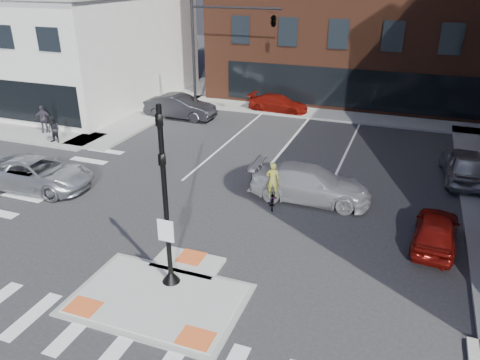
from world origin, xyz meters
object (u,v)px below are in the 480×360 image
at_px(bg_car_dark, 180,107).
at_px(cyclist, 272,192).
at_px(bg_car_red, 278,104).
at_px(pedestrian_b, 43,119).
at_px(bg_car_silver, 465,165).
at_px(pedestrian_a, 54,130).
at_px(white_pickup, 310,184).
at_px(silver_suv, 37,173).
at_px(red_sedan, 436,231).

bearing_deg(bg_car_dark, cyclist, -136.88).
height_order(bg_car_red, cyclist, cyclist).
distance_m(cyclist, pedestrian_b, 16.92).
xyz_separation_m(bg_car_silver, pedestrian_a, (-22.38, -3.00, 0.13)).
distance_m(bg_car_red, pedestrian_a, 15.48).
bearing_deg(bg_car_red, white_pickup, -155.18).
bearing_deg(white_pickup, silver_suv, 104.46).
relative_size(bg_car_dark, pedestrian_b, 2.90).
height_order(white_pickup, cyclist, cyclist).
distance_m(red_sedan, white_pickup, 5.72).
bearing_deg(bg_car_dark, silver_suv, 175.45).
xyz_separation_m(pedestrian_a, pedestrian_b, (-2.00, 1.36, 0.06)).
xyz_separation_m(red_sedan, pedestrian_a, (-21.03, 4.00, 0.29)).
bearing_deg(pedestrian_a, bg_car_silver, 8.23).
distance_m(red_sedan, cyclist, 6.77).
distance_m(silver_suv, white_pickup, 12.81).
bearing_deg(white_pickup, pedestrian_b, 79.30).
bearing_deg(bg_car_dark, pedestrian_b, 134.32).
distance_m(bg_car_silver, pedestrian_a, 22.58).
bearing_deg(pedestrian_b, white_pickup, -42.40).
height_order(silver_suv, red_sedan, silver_suv).
distance_m(red_sedan, bg_car_silver, 7.13).
bearing_deg(white_pickup, bg_car_silver, -54.74).
bearing_deg(cyclist, pedestrian_b, -31.97).
bearing_deg(bg_car_dark, pedestrian_a, 149.99).
height_order(bg_car_silver, cyclist, cyclist).
relative_size(silver_suv, bg_car_dark, 1.08).
bearing_deg(pedestrian_a, silver_suv, -55.99).
bearing_deg(cyclist, bg_car_red, -91.68).
height_order(white_pickup, pedestrian_b, pedestrian_b).
xyz_separation_m(bg_car_red, pedestrian_b, (-12.36, -10.14, 0.38)).
height_order(silver_suv, bg_car_red, silver_suv).
xyz_separation_m(bg_car_dark, bg_car_red, (5.98, 3.89, -0.19)).
xyz_separation_m(bg_car_silver, cyclist, (-8.04, -6.00, -0.12)).
bearing_deg(pedestrian_b, bg_car_red, 7.03).
height_order(bg_car_red, pedestrian_a, pedestrian_a).
distance_m(white_pickup, cyclist, 1.86).
xyz_separation_m(cyclist, pedestrian_b, (-16.34, 4.36, 0.32)).
relative_size(silver_suv, cyclist, 2.62).
relative_size(cyclist, pedestrian_b, 1.19).
bearing_deg(pedestrian_a, pedestrian_b, 146.40).
height_order(white_pickup, pedestrian_a, pedestrian_a).
distance_m(silver_suv, pedestrian_b, 8.44).
relative_size(silver_suv, bg_car_silver, 1.12).
xyz_separation_m(white_pickup, bg_car_silver, (6.63, 4.80, 0.03)).
height_order(bg_car_silver, pedestrian_b, pedestrian_b).
xyz_separation_m(white_pickup, cyclist, (-1.41, -1.20, -0.09)).
bearing_deg(silver_suv, pedestrian_b, 36.14).
bearing_deg(bg_car_red, bg_car_dark, 125.80).
bearing_deg(bg_car_red, bg_car_silver, -122.52).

